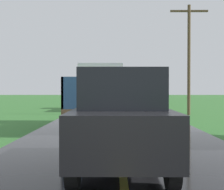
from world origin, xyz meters
The scene contains 4 objects.
banana_truck_near centered at (-0.83, 11.96, 1.48)m, with size 2.38×5.82×2.80m.
banana_truck_far centered at (-0.80, 23.89, 1.47)m, with size 2.38×5.81×2.80m.
utility_pole_roadside centered at (4.69, 17.90, 3.92)m, with size 2.43×0.20×7.14m.
following_car centered at (-0.03, 3.70, 1.07)m, with size 1.74×4.10×1.92m.
Camera 1 is at (-0.16, -2.32, 1.63)m, focal length 49.91 mm.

